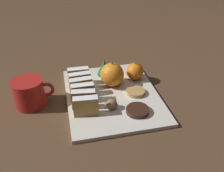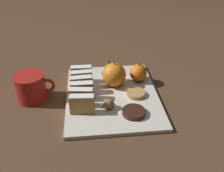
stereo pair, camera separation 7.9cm
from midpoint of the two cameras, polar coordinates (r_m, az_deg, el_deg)
The scene contains 15 objects.
ground_plane at distance 0.81m, azimuth 2.78°, elevation -2.57°, with size 6.00×6.00×0.00m, color #513823.
serving_platter at distance 0.81m, azimuth 2.79°, elevation -2.23°, with size 0.29×0.37×0.01m.
stollen_slice_front at distance 0.71m, azimuth -3.74°, elevation -4.27°, with size 0.07×0.03×0.06m.
stollen_slice_second at distance 0.74m, azimuth -3.99°, elevation -2.68°, with size 0.07×0.03×0.06m.
stollen_slice_third at distance 0.77m, azimuth -3.97°, elevation -1.19°, with size 0.07×0.02×0.06m.
stollen_slice_fourth at distance 0.80m, azimuth -4.19°, elevation 0.18°, with size 0.07×0.03×0.06m.
stollen_slice_fifth at distance 0.83m, azimuth -4.27°, elevation 1.47°, with size 0.07×0.03×0.06m.
stollen_slice_sixth at distance 0.86m, azimuth -4.38°, elevation 2.66°, with size 0.07×0.02×0.06m.
orange_near at distance 0.87m, azimuth 8.61°, elevation 2.96°, with size 0.06×0.06×0.07m.
orange_far at distance 0.83m, azimuth 3.20°, elevation 2.53°, with size 0.08×0.08×0.09m.
walnut at distance 0.74m, azimuth 2.13°, elevation -4.23°, with size 0.04×0.03×0.03m.
chocolate_cookie at distance 0.73m, azimuth 8.12°, elevation -6.05°, with size 0.07×0.07×0.01m.
gingerbread_cookie at distance 0.80m, azimuth 8.25°, elevation -1.79°, with size 0.06×0.06×0.01m.
evergreen_sprig at distance 0.90m, azimuth 1.37°, elevation 4.30°, with size 0.05×0.05×0.06m.
coffee_mug at distance 0.81m, azimuth -15.40°, elevation -0.39°, with size 0.12×0.09×0.09m.
Camera 2 is at (-0.07, -0.66, 0.47)m, focal length 40.00 mm.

